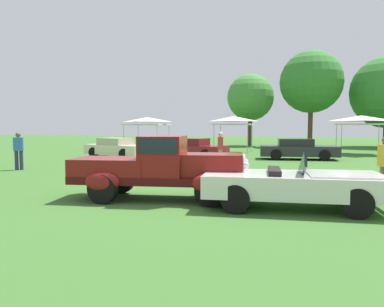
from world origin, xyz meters
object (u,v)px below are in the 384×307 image
at_px(show_car_cream, 117,148).
at_px(canopy_tent_left_field, 147,121).
at_px(show_car_charcoal, 298,149).
at_px(neighbor_convertible, 296,184).
at_px(spectator_near_truck, 220,148).
at_px(show_car_burgundy, 194,149).
at_px(canopy_tent_center_field, 233,120).
at_px(canopy_tent_right_field, 361,120).
at_px(spectator_far_side, 19,150).
at_px(feature_pickup_truck, 160,167).

bearing_deg(show_car_cream, canopy_tent_left_field, 97.99).
bearing_deg(show_car_charcoal, neighbor_convertible, -90.99).
height_order(show_car_charcoal, canopy_tent_left_field, canopy_tent_left_field).
height_order(show_car_charcoal, spectator_near_truck, spectator_near_truck).
distance_m(show_car_charcoal, canopy_tent_left_field, 13.53).
distance_m(neighbor_convertible, show_car_charcoal, 13.43).
height_order(neighbor_convertible, show_car_burgundy, neighbor_convertible).
relative_size(canopy_tent_left_field, canopy_tent_center_field, 1.18).
height_order(show_car_cream, canopy_tent_center_field, canopy_tent_center_field).
bearing_deg(canopy_tent_right_field, show_car_cream, -155.93).
bearing_deg(show_car_burgundy, show_car_cream, -172.46).
height_order(show_car_cream, spectator_far_side, spectator_far_side).
xyz_separation_m(neighbor_convertible, spectator_near_truck, (-3.39, 8.02, 0.33)).
xyz_separation_m(show_car_charcoal, canopy_tent_left_field, (-12.04, 5.91, 1.82)).
bearing_deg(canopy_tent_right_field, canopy_tent_center_field, -176.48).
xyz_separation_m(show_car_burgundy, canopy_tent_left_field, (-5.91, 6.87, 1.82)).
bearing_deg(canopy_tent_left_field, feature_pickup_truck, -66.58).
bearing_deg(feature_pickup_truck, canopy_tent_center_field, 92.76).
bearing_deg(show_car_burgundy, spectator_near_truck, -60.59).
height_order(feature_pickup_truck, spectator_far_side, feature_pickup_truck).
xyz_separation_m(show_car_burgundy, canopy_tent_right_field, (10.41, 6.18, 1.82)).
xyz_separation_m(neighbor_convertible, spectator_far_side, (-11.93, 4.68, 0.33)).
height_order(show_car_cream, spectator_near_truck, spectator_near_truck).
distance_m(canopy_tent_center_field, canopy_tent_right_field, 8.90).
distance_m(show_car_cream, spectator_near_truck, 8.29).
bearing_deg(canopy_tent_right_field, feature_pickup_truck, -113.45).
xyz_separation_m(show_car_burgundy, spectator_near_truck, (2.51, -4.45, 0.31)).
xyz_separation_m(spectator_near_truck, canopy_tent_right_field, (7.91, 10.63, 1.51)).
bearing_deg(canopy_tent_center_field, show_car_cream, -135.52).
bearing_deg(show_car_burgundy, feature_pickup_truck, -78.97).
distance_m(show_car_charcoal, spectator_near_truck, 6.52).
xyz_separation_m(feature_pickup_truck, canopy_tent_center_field, (-0.86, 17.93, 1.55)).
relative_size(neighbor_convertible, show_car_cream, 0.93).
relative_size(show_car_charcoal, canopy_tent_left_field, 1.43).
bearing_deg(spectator_near_truck, feature_pickup_truck, -90.80).
xyz_separation_m(neighbor_convertible, show_car_cream, (-10.75, 11.83, 0.02)).
relative_size(feature_pickup_truck, show_car_burgundy, 1.13).
relative_size(show_car_cream, canopy_tent_right_field, 1.46).
height_order(spectator_near_truck, canopy_tent_left_field, canopy_tent_left_field).
relative_size(canopy_tent_left_field, canopy_tent_right_field, 1.00).
bearing_deg(show_car_burgundy, canopy_tent_center_field, 74.77).
bearing_deg(neighbor_convertible, spectator_near_truck, 112.91).
xyz_separation_m(spectator_near_truck, canopy_tent_left_field, (-8.42, 11.32, 1.51)).
distance_m(show_car_burgundy, canopy_tent_center_field, 6.11).
height_order(neighbor_convertible, spectator_near_truck, spectator_near_truck).
relative_size(spectator_far_side, canopy_tent_right_field, 0.53).
distance_m(show_car_charcoal, canopy_tent_right_field, 6.99).
height_order(neighbor_convertible, show_car_charcoal, neighbor_convertible).
relative_size(spectator_far_side, canopy_tent_center_field, 0.62).
height_order(neighbor_convertible, canopy_tent_center_field, canopy_tent_center_field).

